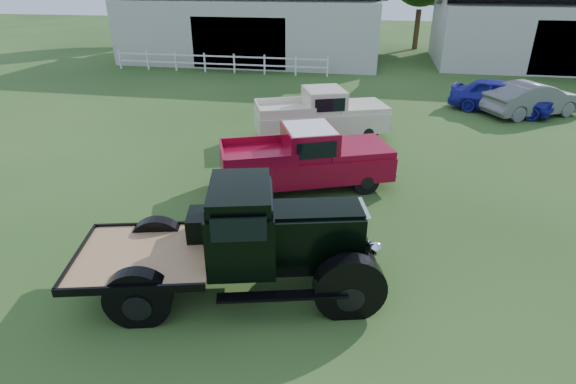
% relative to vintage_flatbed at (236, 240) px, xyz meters
% --- Properties ---
extents(ground, '(120.00, 120.00, 0.00)m').
position_rel_vintage_flatbed_xyz_m(ground, '(0.33, 1.24, -1.14)').
color(ground, '#223F15').
extents(shed_left, '(18.80, 10.20, 5.60)m').
position_rel_vintage_flatbed_xyz_m(shed_left, '(-6.67, 27.24, 1.66)').
color(shed_left, '#9E9E9E').
rests_on(shed_left, ground).
extents(shed_right, '(16.80, 9.20, 5.20)m').
position_rel_vintage_flatbed_xyz_m(shed_right, '(14.33, 28.24, 1.46)').
color(shed_right, '#9E9E9E').
rests_on(shed_right, ground).
extents(fence_rail, '(14.20, 0.16, 1.20)m').
position_rel_vintage_flatbed_xyz_m(fence_rail, '(-7.67, 21.24, -0.54)').
color(fence_rail, white).
rests_on(fence_rail, ground).
extents(vintage_flatbed, '(6.16, 3.68, 2.29)m').
position_rel_vintage_flatbed_xyz_m(vintage_flatbed, '(0.00, 0.00, 0.00)').
color(vintage_flatbed, black).
rests_on(vintage_flatbed, ground).
extents(red_pickup, '(5.45, 3.76, 1.86)m').
position_rel_vintage_flatbed_xyz_m(red_pickup, '(0.54, 5.05, -0.22)').
color(red_pickup, maroon).
rests_on(red_pickup, ground).
extents(white_pickup, '(5.49, 3.72, 1.88)m').
position_rel_vintage_flatbed_xyz_m(white_pickup, '(0.41, 9.55, -0.20)').
color(white_pickup, beige).
rests_on(white_pickup, ground).
extents(misc_car_blue, '(4.76, 3.24, 1.50)m').
position_rel_vintage_flatbed_xyz_m(misc_car_blue, '(8.01, 14.76, -0.39)').
color(misc_car_blue, '#1F1F95').
rests_on(misc_car_blue, ground).
extents(misc_car_grey, '(4.69, 3.50, 1.48)m').
position_rel_vintage_flatbed_xyz_m(misc_car_grey, '(9.32, 14.47, -0.41)').
color(misc_car_grey, slate).
rests_on(misc_car_grey, ground).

